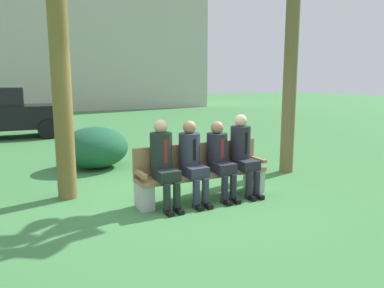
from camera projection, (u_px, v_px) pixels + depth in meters
name	position (u px, v px, depth m)	size (l,w,h in m)	color
ground_plane	(186.00, 201.00, 5.97)	(80.00, 80.00, 0.00)	#3F7E42
park_bench	(202.00, 172.00, 6.08)	(2.25, 0.44, 0.90)	#99754C
seated_man_leftmost	(163.00, 159.00, 5.58)	(0.34, 0.72, 1.34)	#1E2823
seated_man_centerleft	(192.00, 157.00, 5.80)	(0.34, 0.72, 1.30)	#2D3342
seated_man_centerright	(220.00, 156.00, 6.03)	(0.34, 0.72, 1.27)	#23232D
seated_man_rightmost	(243.00, 150.00, 6.25)	(0.34, 0.72, 1.36)	#23232D
shrub_near_bench	(95.00, 148.00, 8.16)	(1.45, 1.33, 0.91)	#1E5637
parked_car_near	(1.00, 113.00, 12.25)	(3.99, 1.92, 1.68)	black
building_backdrop	(82.00, 7.00, 25.90)	(16.17, 8.92, 13.81)	#B6B0A2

